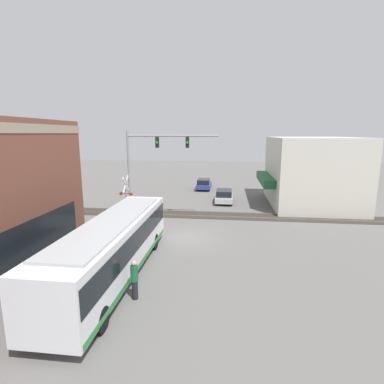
% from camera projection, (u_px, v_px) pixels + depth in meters
% --- Properties ---
extents(ground_plane, '(120.00, 120.00, 0.00)m').
position_uv_depth(ground_plane, '(185.00, 237.00, 21.65)').
color(ground_plane, '#605E5B').
extents(shop_building, '(11.11, 9.23, 6.96)m').
position_uv_depth(shop_building, '(311.00, 171.00, 31.03)').
color(shop_building, beige).
rests_on(shop_building, ground).
extents(city_bus, '(12.30, 2.59, 3.07)m').
position_uv_depth(city_bus, '(113.00, 245.00, 15.33)').
color(city_bus, silver).
rests_on(city_bus, ground).
extents(traffic_signal_gantry, '(0.42, 7.86, 7.55)m').
position_uv_depth(traffic_signal_gantry, '(152.00, 156.00, 25.64)').
color(traffic_signal_gantry, gray).
rests_on(traffic_signal_gantry, ground).
extents(crossing_signal, '(1.41, 1.18, 3.81)m').
position_uv_depth(crossing_signal, '(126.00, 194.00, 25.57)').
color(crossing_signal, gray).
rests_on(crossing_signal, ground).
extents(rail_track_near, '(2.60, 60.00, 0.15)m').
position_uv_depth(rail_track_near, '(195.00, 214.00, 27.49)').
color(rail_track_near, '#332D28').
rests_on(rail_track_near, ground).
extents(parked_car_silver, '(4.29, 1.82, 1.38)m').
position_uv_depth(parked_car_silver, '(224.00, 196.00, 32.39)').
color(parked_car_silver, '#B7B7BC').
rests_on(parked_car_silver, ground).
extents(parked_car_blue, '(4.51, 1.82, 1.37)m').
position_uv_depth(parked_car_blue, '(204.00, 184.00, 40.14)').
color(parked_car_blue, navy).
rests_on(parked_car_blue, ground).
extents(pedestrian_at_crossing, '(0.34, 0.34, 1.62)m').
position_uv_depth(pedestrian_at_crossing, '(140.00, 209.00, 26.23)').
color(pedestrian_at_crossing, black).
rests_on(pedestrian_at_crossing, ground).
extents(pedestrian_near_bus, '(0.34, 0.34, 1.83)m').
position_uv_depth(pedestrian_near_bus, '(134.00, 279.00, 13.35)').
color(pedestrian_near_bus, black).
rests_on(pedestrian_near_bus, ground).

